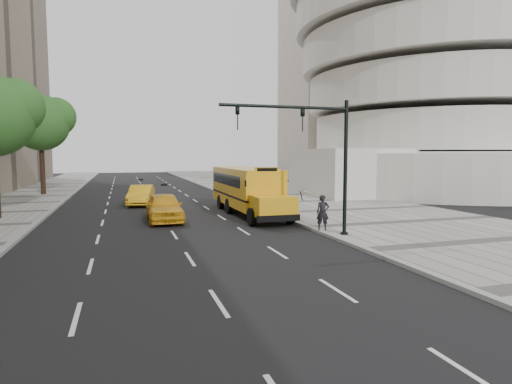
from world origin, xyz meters
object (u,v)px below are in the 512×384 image
object	(u,v)px
pedestrian	(323,212)
taxi_far	(141,195)
taxi_near	(164,207)
school_bus	(247,187)
tree_c	(42,122)
traffic_signal	(318,151)

from	to	relation	value
pedestrian	taxi_far	bearing A→B (deg)	133.97
taxi_near	pedestrian	distance (m)	9.47
school_bus	taxi_far	xyz separation A→B (m)	(-6.49, 6.89, -1.00)
tree_c	taxi_far	size ratio (longest dim) A/B	2.04
school_bus	pedestrian	distance (m)	8.16
taxi_far	traffic_signal	xyz separation A→B (m)	(7.18, -16.22, 3.33)
school_bus	traffic_signal	distance (m)	9.64
taxi_far	pedestrian	world-z (taller)	pedestrian
tree_c	taxi_near	xyz separation A→B (m)	(9.36, -19.22, -6.07)
tree_c	school_bus	bearing A→B (deg)	-49.47
tree_c	taxi_far	xyz separation A→B (m)	(8.41, -10.54, -6.14)
taxi_far	traffic_signal	distance (m)	18.04
tree_c	taxi_far	world-z (taller)	tree_c
tree_c	pedestrian	xyz separation A→B (m)	(16.55, -25.38, -5.87)
tree_c	taxi_near	size ratio (longest dim) A/B	1.93
taxi_near	taxi_far	world-z (taller)	taxi_near
tree_c	taxi_near	distance (m)	22.22
taxi_near	traffic_signal	bearing A→B (deg)	-50.05
pedestrian	traffic_signal	xyz separation A→B (m)	(-0.96, -1.37, 3.06)
taxi_far	tree_c	bearing A→B (deg)	138.36
school_bus	taxi_near	bearing A→B (deg)	-162.06
taxi_near	pedestrian	bearing A→B (deg)	-40.24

